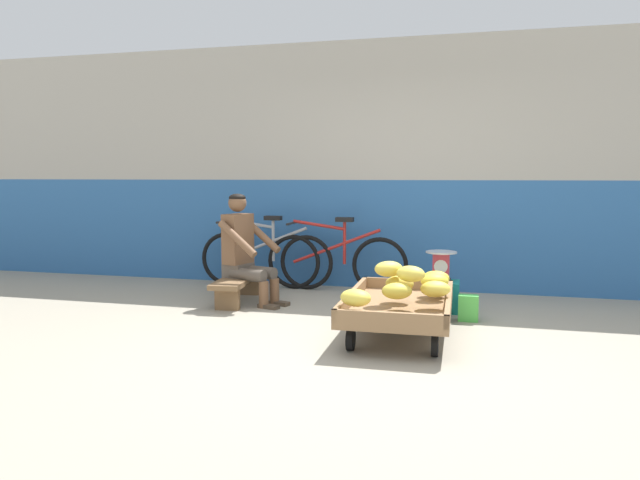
{
  "coord_description": "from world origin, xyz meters",
  "views": [
    {
      "loc": [
        0.8,
        -4.28,
        1.33
      ],
      "look_at": [
        -0.5,
        0.84,
        0.75
      ],
      "focal_mm": 33.16,
      "sensor_mm": 36.0,
      "label": 1
    }
  ],
  "objects_px": {
    "banana_cart": "(399,307)",
    "plastic_crate": "(440,296)",
    "bicycle_far_left": "(336,261)",
    "low_bench": "(239,283)",
    "shopping_bag": "(468,308)",
    "bicycle_near_left": "(265,258)",
    "weighing_scale": "(441,266)",
    "vendor_seated": "(245,249)"
  },
  "relations": [
    {
      "from": "banana_cart",
      "to": "weighing_scale",
      "type": "xyz_separation_m",
      "value": [
        0.29,
        1.0,
        0.21
      ]
    },
    {
      "from": "weighing_scale",
      "to": "plastic_crate",
      "type": "bearing_deg",
      "value": 90.0
    },
    {
      "from": "low_bench",
      "to": "bicycle_far_left",
      "type": "xyz_separation_m",
      "value": [
        0.86,
        0.82,
        0.15
      ]
    },
    {
      "from": "plastic_crate",
      "to": "weighing_scale",
      "type": "distance_m",
      "value": 0.3
    },
    {
      "from": "banana_cart",
      "to": "bicycle_near_left",
      "type": "bearing_deg",
      "value": 135.6
    },
    {
      "from": "bicycle_near_left",
      "to": "bicycle_far_left",
      "type": "bearing_deg",
      "value": -1.78
    },
    {
      "from": "banana_cart",
      "to": "plastic_crate",
      "type": "bearing_deg",
      "value": 73.94
    },
    {
      "from": "vendor_seated",
      "to": "plastic_crate",
      "type": "bearing_deg",
      "value": 3.14
    },
    {
      "from": "shopping_bag",
      "to": "weighing_scale",
      "type": "bearing_deg",
      "value": 128.34
    },
    {
      "from": "banana_cart",
      "to": "low_bench",
      "type": "height_order",
      "value": "banana_cart"
    },
    {
      "from": "plastic_crate",
      "to": "vendor_seated",
      "type": "bearing_deg",
      "value": -176.86
    },
    {
      "from": "bicycle_near_left",
      "to": "bicycle_far_left",
      "type": "xyz_separation_m",
      "value": [
        0.87,
        -0.03,
        0.0
      ]
    },
    {
      "from": "bicycle_near_left",
      "to": "banana_cart",
      "type": "bearing_deg",
      "value": -44.4
    },
    {
      "from": "bicycle_far_left",
      "to": "shopping_bag",
      "type": "relative_size",
      "value": 6.92
    },
    {
      "from": "bicycle_far_left",
      "to": "shopping_bag",
      "type": "xyz_separation_m",
      "value": [
        1.49,
        -1.07,
        -0.23
      ]
    },
    {
      "from": "bicycle_far_left",
      "to": "plastic_crate",
      "type": "bearing_deg",
      "value": -31.03
    },
    {
      "from": "plastic_crate",
      "to": "shopping_bag",
      "type": "xyz_separation_m",
      "value": [
        0.27,
        -0.34,
        -0.03
      ]
    },
    {
      "from": "banana_cart",
      "to": "shopping_bag",
      "type": "height_order",
      "value": "banana_cart"
    },
    {
      "from": "low_bench",
      "to": "bicycle_far_left",
      "type": "distance_m",
      "value": 1.2
    },
    {
      "from": "plastic_crate",
      "to": "bicycle_far_left",
      "type": "xyz_separation_m",
      "value": [
        -1.22,
        0.73,
        0.2
      ]
    },
    {
      "from": "plastic_crate",
      "to": "bicycle_far_left",
      "type": "bearing_deg",
      "value": 148.97
    },
    {
      "from": "bicycle_near_left",
      "to": "shopping_bag",
      "type": "distance_m",
      "value": 2.61
    },
    {
      "from": "banana_cart",
      "to": "bicycle_near_left",
      "type": "xyz_separation_m",
      "value": [
        -1.8,
        1.76,
        0.11
      ]
    },
    {
      "from": "weighing_scale",
      "to": "shopping_bag",
      "type": "bearing_deg",
      "value": -51.66
    },
    {
      "from": "low_bench",
      "to": "bicycle_far_left",
      "type": "height_order",
      "value": "bicycle_far_left"
    },
    {
      "from": "banana_cart",
      "to": "plastic_crate",
      "type": "height_order",
      "value": "banana_cart"
    },
    {
      "from": "plastic_crate",
      "to": "low_bench",
      "type": "bearing_deg",
      "value": -177.71
    },
    {
      "from": "weighing_scale",
      "to": "vendor_seated",
      "type": "bearing_deg",
      "value": -176.89
    },
    {
      "from": "shopping_bag",
      "to": "bicycle_far_left",
      "type": "bearing_deg",
      "value": 144.18
    },
    {
      "from": "vendor_seated",
      "to": "weighing_scale",
      "type": "distance_m",
      "value": 2.01
    },
    {
      "from": "banana_cart",
      "to": "low_bench",
      "type": "bearing_deg",
      "value": 152.98
    },
    {
      "from": "bicycle_far_left",
      "to": "low_bench",
      "type": "bearing_deg",
      "value": -136.57
    },
    {
      "from": "low_bench",
      "to": "weighing_scale",
      "type": "height_order",
      "value": "weighing_scale"
    },
    {
      "from": "banana_cart",
      "to": "bicycle_far_left",
      "type": "distance_m",
      "value": 1.97
    },
    {
      "from": "low_bench",
      "to": "shopping_bag",
      "type": "distance_m",
      "value": 2.37
    },
    {
      "from": "low_bench",
      "to": "bicycle_far_left",
      "type": "bearing_deg",
      "value": 43.43
    },
    {
      "from": "weighing_scale",
      "to": "shopping_bag",
      "type": "relative_size",
      "value": 1.25
    },
    {
      "from": "vendor_seated",
      "to": "shopping_bag",
      "type": "xyz_separation_m",
      "value": [
        2.27,
        -0.23,
        -0.45
      ]
    },
    {
      "from": "bicycle_far_left",
      "to": "banana_cart",
      "type": "bearing_deg",
      "value": -61.72
    },
    {
      "from": "low_bench",
      "to": "bicycle_near_left",
      "type": "relative_size",
      "value": 0.68
    },
    {
      "from": "banana_cart",
      "to": "weighing_scale",
      "type": "distance_m",
      "value": 1.06
    },
    {
      "from": "banana_cart",
      "to": "low_bench",
      "type": "relative_size",
      "value": 1.29
    }
  ]
}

